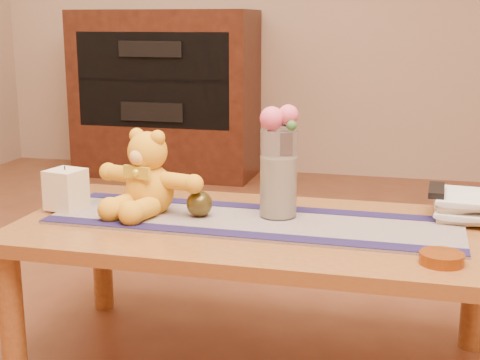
% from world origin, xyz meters
% --- Properties ---
extents(coffee_table_top, '(1.40, 0.70, 0.04)m').
position_xyz_m(coffee_table_top, '(0.00, 0.00, 0.43)').
color(coffee_table_top, brown).
rests_on(coffee_table_top, floor).
extents(table_leg_fl, '(0.07, 0.07, 0.41)m').
position_xyz_m(table_leg_fl, '(-0.64, -0.29, 0.21)').
color(table_leg_fl, brown).
rests_on(table_leg_fl, floor).
extents(table_leg_bl, '(0.07, 0.07, 0.41)m').
position_xyz_m(table_leg_bl, '(-0.64, 0.29, 0.21)').
color(table_leg_bl, brown).
rests_on(table_leg_bl, floor).
extents(table_leg_br, '(0.07, 0.07, 0.41)m').
position_xyz_m(table_leg_br, '(0.64, 0.29, 0.21)').
color(table_leg_br, brown).
rests_on(table_leg_br, floor).
extents(persian_runner, '(1.20, 0.36, 0.01)m').
position_xyz_m(persian_runner, '(-0.02, 0.02, 0.45)').
color(persian_runner, '#1D1A4B').
rests_on(persian_runner, coffee_table_top).
extents(runner_border_near, '(1.20, 0.07, 0.00)m').
position_xyz_m(runner_border_near, '(-0.02, -0.13, 0.46)').
color(runner_border_near, '#19133B').
rests_on(runner_border_near, persian_runner).
extents(runner_border_far, '(1.20, 0.07, 0.00)m').
position_xyz_m(runner_border_far, '(-0.01, 0.16, 0.46)').
color(runner_border_far, '#19133B').
rests_on(runner_border_far, persian_runner).
extents(teddy_bear, '(0.42, 0.38, 0.24)m').
position_xyz_m(teddy_bear, '(-0.34, 0.03, 0.58)').
color(teddy_bear, gold).
rests_on(teddy_bear, persian_runner).
extents(pillar_candle, '(0.12, 0.12, 0.12)m').
position_xyz_m(pillar_candle, '(-0.61, -0.00, 0.52)').
color(pillar_candle, beige).
rests_on(pillar_candle, persian_runner).
extents(candle_wick, '(0.00, 0.00, 0.01)m').
position_xyz_m(candle_wick, '(-0.61, -0.00, 0.59)').
color(candle_wick, black).
rests_on(candle_wick, pillar_candle).
extents(glass_vase, '(0.11, 0.11, 0.26)m').
position_xyz_m(glass_vase, '(0.05, 0.07, 0.59)').
color(glass_vase, silver).
rests_on(glass_vase, persian_runner).
extents(potpourri_fill, '(0.09, 0.09, 0.18)m').
position_xyz_m(potpourri_fill, '(0.05, 0.07, 0.55)').
color(potpourri_fill, beige).
rests_on(potpourri_fill, glass_vase).
extents(rose_left, '(0.07, 0.07, 0.07)m').
position_xyz_m(rose_left, '(0.03, 0.06, 0.75)').
color(rose_left, '#EA5270').
rests_on(rose_left, glass_vase).
extents(rose_right, '(0.06, 0.06, 0.06)m').
position_xyz_m(rose_right, '(0.07, 0.08, 0.76)').
color(rose_right, '#EA5270').
rests_on(rose_right, glass_vase).
extents(blue_flower_back, '(0.04, 0.04, 0.04)m').
position_xyz_m(blue_flower_back, '(0.06, 0.11, 0.75)').
color(blue_flower_back, '#454A95').
rests_on(blue_flower_back, glass_vase).
extents(blue_flower_side, '(0.04, 0.04, 0.04)m').
position_xyz_m(blue_flower_side, '(0.02, 0.09, 0.74)').
color(blue_flower_side, '#454A95').
rests_on(blue_flower_side, glass_vase).
extents(leaf_sprig, '(0.03, 0.03, 0.03)m').
position_xyz_m(leaf_sprig, '(0.09, 0.05, 0.74)').
color(leaf_sprig, '#33662D').
rests_on(leaf_sprig, glass_vase).
extents(bronze_ball, '(0.09, 0.09, 0.08)m').
position_xyz_m(bronze_ball, '(-0.18, 0.01, 0.50)').
color(bronze_ball, '#443A16').
rests_on(bronze_ball, persian_runner).
extents(book_bottom, '(0.17, 0.22, 0.02)m').
position_xyz_m(book_bottom, '(0.50, 0.21, 0.46)').
color(book_bottom, beige).
rests_on(book_bottom, coffee_table_top).
extents(book_lower, '(0.19, 0.24, 0.02)m').
position_xyz_m(book_lower, '(0.51, 0.21, 0.48)').
color(book_lower, beige).
rests_on(book_lower, book_bottom).
extents(book_upper, '(0.18, 0.23, 0.02)m').
position_xyz_m(book_upper, '(0.50, 0.22, 0.50)').
color(book_upper, beige).
rests_on(book_upper, book_lower).
extents(book_top, '(0.18, 0.24, 0.02)m').
position_xyz_m(book_top, '(0.51, 0.21, 0.52)').
color(book_top, beige).
rests_on(book_top, book_upper).
extents(tv_remote, '(0.05, 0.16, 0.02)m').
position_xyz_m(tv_remote, '(0.50, 0.20, 0.54)').
color(tv_remote, black).
rests_on(tv_remote, book_top).
extents(amber_dish, '(0.14, 0.14, 0.03)m').
position_xyz_m(amber_dish, '(0.51, -0.21, 0.46)').
color(amber_dish, '#BF5914').
rests_on(amber_dish, coffee_table_top).
extents(media_cabinet, '(1.20, 0.50, 1.10)m').
position_xyz_m(media_cabinet, '(-1.20, 2.48, 0.55)').
color(media_cabinet, black).
rests_on(media_cabinet, floor).
extents(cabinet_cavity, '(1.02, 0.03, 0.61)m').
position_xyz_m(cabinet_cavity, '(-1.20, 2.25, 0.66)').
color(cabinet_cavity, black).
rests_on(cabinet_cavity, media_cabinet).
extents(cabinet_shelf, '(1.02, 0.20, 0.02)m').
position_xyz_m(cabinet_shelf, '(-1.20, 2.33, 0.66)').
color(cabinet_shelf, black).
rests_on(cabinet_shelf, media_cabinet).
extents(stereo_upper, '(0.42, 0.28, 0.10)m').
position_xyz_m(stereo_upper, '(-1.20, 2.35, 0.86)').
color(stereo_upper, black).
rests_on(stereo_upper, media_cabinet).
extents(stereo_lower, '(0.42, 0.28, 0.12)m').
position_xyz_m(stereo_lower, '(-1.20, 2.35, 0.46)').
color(stereo_lower, black).
rests_on(stereo_lower, media_cabinet).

